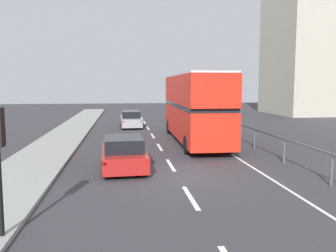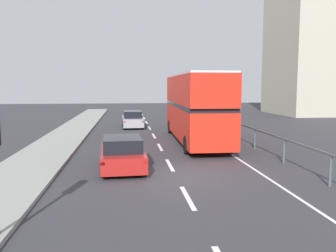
# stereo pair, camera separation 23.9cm
# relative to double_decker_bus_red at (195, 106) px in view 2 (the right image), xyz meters

# --- Properties ---
(ground_plane) EXTENTS (75.97, 120.00, 0.10)m
(ground_plane) POSITION_rel_double_decker_bus_red_xyz_m (-2.46, -8.29, -2.39)
(ground_plane) COLOR #323136
(near_sidewalk_kerb) EXTENTS (2.94, 80.00, 0.14)m
(near_sidewalk_kerb) POSITION_rel_double_decker_bus_red_xyz_m (-8.74, -8.29, -2.27)
(near_sidewalk_kerb) COLOR gray
(near_sidewalk_kerb) RESTS_ON ground
(lane_paint_markings) EXTENTS (3.73, 46.00, 0.01)m
(lane_paint_markings) POSITION_rel_double_decker_bus_red_xyz_m (-0.38, 0.68, -2.34)
(lane_paint_markings) COLOR silver
(lane_paint_markings) RESTS_ON ground
(bridge_side_railing) EXTENTS (0.10, 42.00, 1.20)m
(bridge_side_railing) POSITION_rel_double_decker_bus_red_xyz_m (2.89, 0.71, -1.37)
(bridge_side_railing) COLOR #434C52
(bridge_side_railing) RESTS_ON ground
(double_decker_bus_red) EXTENTS (2.76, 11.46, 4.38)m
(double_decker_bus_red) POSITION_rel_double_decker_bus_red_xyz_m (0.00, 0.00, 0.00)
(double_decker_bus_red) COLOR red
(double_decker_bus_red) RESTS_ON ground
(hatchback_car_near) EXTENTS (2.04, 4.24, 1.43)m
(hatchback_car_near) POSITION_rel_double_decker_bus_red_xyz_m (-4.62, -7.06, -1.66)
(hatchback_car_near) COLOR maroon
(hatchback_car_near) RESTS_ON ground
(sedan_car_ahead) EXTENTS (1.89, 4.50, 1.46)m
(sedan_car_ahead) POSITION_rel_double_decker_bus_red_xyz_m (-3.92, 8.65, -1.65)
(sedan_car_ahead) COLOR gray
(sedan_car_ahead) RESTS_ON ground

